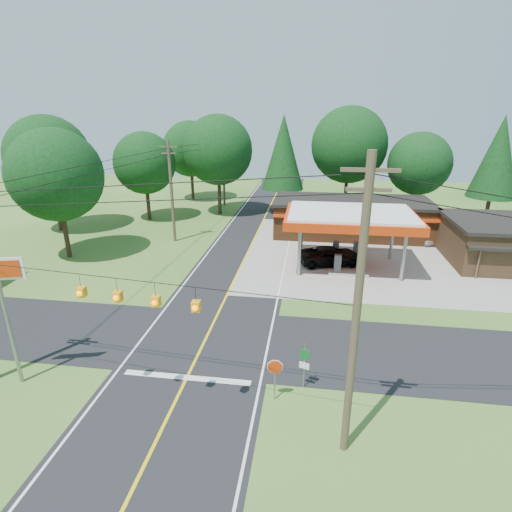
# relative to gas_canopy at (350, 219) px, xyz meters

# --- Properties ---
(ground) EXTENTS (120.00, 120.00, 0.00)m
(ground) POSITION_rel_gas_canopy_xyz_m (-9.00, -13.00, -4.27)
(ground) COLOR #376222
(ground) RESTS_ON ground
(main_highway) EXTENTS (8.00, 120.00, 0.02)m
(main_highway) POSITION_rel_gas_canopy_xyz_m (-9.00, -13.00, -4.26)
(main_highway) COLOR black
(main_highway) RESTS_ON ground
(cross_road) EXTENTS (70.00, 7.00, 0.02)m
(cross_road) POSITION_rel_gas_canopy_xyz_m (-9.00, -13.00, -4.25)
(cross_road) COLOR black
(cross_road) RESTS_ON ground
(lane_center_yellow) EXTENTS (0.15, 110.00, 0.00)m
(lane_center_yellow) POSITION_rel_gas_canopy_xyz_m (-9.00, -13.00, -4.24)
(lane_center_yellow) COLOR yellow
(lane_center_yellow) RESTS_ON main_highway
(gas_canopy) EXTENTS (10.60, 7.40, 4.88)m
(gas_canopy) POSITION_rel_gas_canopy_xyz_m (0.00, 0.00, 0.00)
(gas_canopy) COLOR gray
(gas_canopy) RESTS_ON ground
(convenience_store) EXTENTS (16.40, 7.55, 3.80)m
(convenience_store) POSITION_rel_gas_canopy_xyz_m (1.00, 9.98, -2.35)
(convenience_store) COLOR brown
(convenience_store) RESTS_ON ground
(utility_pole_near_right) EXTENTS (1.80, 0.30, 11.50)m
(utility_pole_near_right) POSITION_rel_gas_canopy_xyz_m (-1.50, -20.00, 1.69)
(utility_pole_near_right) COLOR #473828
(utility_pole_near_right) RESTS_ON ground
(utility_pole_far_left) EXTENTS (1.80, 0.30, 10.00)m
(utility_pole_far_left) POSITION_rel_gas_canopy_xyz_m (-17.00, 5.00, 0.93)
(utility_pole_far_left) COLOR #473828
(utility_pole_far_left) RESTS_ON ground
(utility_pole_north) EXTENTS (0.30, 0.30, 9.50)m
(utility_pole_north) POSITION_rel_gas_canopy_xyz_m (-15.50, 22.00, 0.48)
(utility_pole_north) COLOR #473828
(utility_pole_north) RESTS_ON ground
(overhead_beacons) EXTENTS (17.04, 2.04, 1.03)m
(overhead_beacons) POSITION_rel_gas_canopy_xyz_m (-10.00, -19.00, 1.95)
(overhead_beacons) COLOR black
(overhead_beacons) RESTS_ON ground
(treeline_backdrop) EXTENTS (70.27, 51.59, 13.30)m
(treeline_backdrop) POSITION_rel_gas_canopy_xyz_m (-8.18, 11.01, 3.22)
(treeline_backdrop) COLOR #332316
(treeline_backdrop) RESTS_ON ground
(suv_car) EXTENTS (6.75, 6.75, 1.54)m
(suv_car) POSITION_rel_gas_canopy_xyz_m (-1.34, 0.47, -3.50)
(suv_car) COLOR black
(suv_car) RESTS_ON ground
(sedan_car) EXTENTS (4.62, 4.62, 1.19)m
(sedan_car) POSITION_rel_gas_canopy_xyz_m (8.00, 8.00, -3.67)
(sedan_car) COLOR silver
(sedan_car) RESTS_ON ground
(big_stop_sign) EXTENTS (2.39, 0.72, 6.60)m
(big_stop_sign) POSITION_rel_gas_canopy_xyz_m (-17.00, -18.01, 0.62)
(big_stop_sign) COLOR gray
(big_stop_sign) RESTS_ON ground
(octagonal_stop_sign) EXTENTS (0.76, 0.13, 2.16)m
(octagonal_stop_sign) POSITION_rel_gas_canopy_xyz_m (-4.50, -17.56, -2.67)
(octagonal_stop_sign) COLOR gray
(octagonal_stop_sign) RESTS_ON ground
(route_sign_post) EXTENTS (0.48, 0.19, 2.44)m
(route_sign_post) POSITION_rel_gas_canopy_xyz_m (-3.20, -16.52, -2.81)
(route_sign_post) COLOR gray
(route_sign_post) RESTS_ON ground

